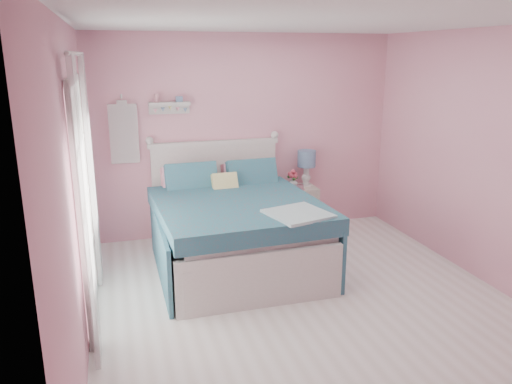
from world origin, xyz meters
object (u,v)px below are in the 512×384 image
bed (234,229)px  teacup (300,187)px  table_lamp (307,161)px  nightstand (299,208)px  vase (293,182)px

bed → teacup: (1.07, 0.72, 0.23)m
table_lamp → teacup: size_ratio=5.29×
table_lamp → nightstand: bearing=-157.2°
nightstand → vase: 0.39m
bed → nightstand: bearing=34.8°
bed → nightstand: size_ratio=3.62×
vase → teacup: (0.05, -0.15, -0.03)m
nightstand → teacup: size_ratio=6.67×
nightstand → bed: bearing=-142.5°
nightstand → table_lamp: (0.10, 0.04, 0.64)m
bed → teacup: 1.31m
nightstand → teacup: bearing=-110.1°
bed → table_lamp: bearing=33.7°
bed → vase: bed is taller
table_lamp → bed: bearing=-143.6°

